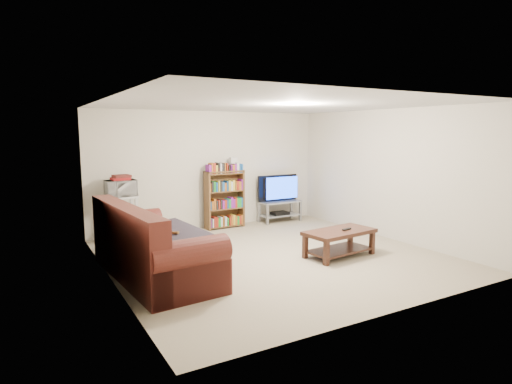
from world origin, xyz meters
TOP-DOWN VIEW (x-y plane):
  - floor at (0.00, 0.00)m, footprint 5.00×5.00m
  - ceiling at (0.00, 0.00)m, footprint 5.00×5.00m
  - wall_back at (0.00, 2.50)m, footprint 5.00×0.00m
  - wall_front at (0.00, -2.50)m, footprint 5.00×0.00m
  - wall_left at (-2.50, 0.00)m, footprint 0.00×5.00m
  - wall_right at (2.50, 0.00)m, footprint 0.00×5.00m
  - sofa at (-2.02, -0.01)m, footprint 1.23×2.47m
  - blanket at (-1.81, -0.15)m, footprint 1.11×1.33m
  - cat at (-1.83, 0.07)m, footprint 0.32×0.67m
  - coffee_table at (0.92, -0.52)m, footprint 1.23×0.71m
  - remote at (1.03, -0.56)m, footprint 0.20×0.10m
  - tv_stand at (1.54, 2.21)m, footprint 0.93×0.43m
  - television at (1.54, 2.21)m, footprint 1.00×0.14m
  - dvd_player at (1.54, 2.21)m, footprint 0.37×0.26m
  - bookshelf at (0.21, 2.26)m, footprint 0.83×0.28m
  - shelf_clutter at (0.31, 2.28)m, footprint 0.61×0.20m
  - microwave_stand at (-1.90, 2.13)m, footprint 0.55×0.41m
  - microwave at (-1.90, 2.13)m, footprint 0.54×0.38m
  - game_boxes at (-1.90, 2.13)m, footprint 0.32×0.29m

SIDE VIEW (x-z plane):
  - floor at x=0.00m, z-range 0.00..0.00m
  - dvd_player at x=1.54m, z-range 0.16..0.22m
  - coffee_table at x=0.92m, z-range 0.08..0.51m
  - tv_stand at x=1.54m, z-range 0.08..0.55m
  - sofa at x=-2.02m, z-range -0.16..0.86m
  - remote at x=1.03m, z-range 0.43..0.45m
  - microwave_stand at x=-1.90m, z-range 0.12..0.96m
  - blanket at x=-1.81m, z-range 0.49..0.68m
  - bookshelf at x=0.21m, z-range 0.02..1.21m
  - cat at x=-1.83m, z-range 0.55..0.74m
  - television at x=1.54m, z-range 0.46..1.04m
  - microwave at x=-1.90m, z-range 0.84..1.13m
  - game_boxes at x=-1.90m, z-range 1.13..1.18m
  - wall_back at x=0.00m, z-range -1.30..3.70m
  - wall_front at x=0.00m, z-range -1.30..3.70m
  - wall_left at x=-2.50m, z-range -1.30..3.70m
  - wall_right at x=2.50m, z-range -1.30..3.70m
  - shelf_clutter at x=0.31m, z-range 1.16..1.44m
  - ceiling at x=0.00m, z-range 2.40..2.40m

